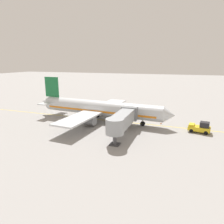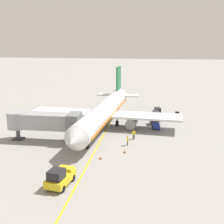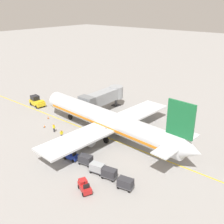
{
  "view_description": "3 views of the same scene",
  "coord_description": "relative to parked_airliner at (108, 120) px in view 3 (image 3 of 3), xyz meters",
  "views": [
    {
      "loc": [
        47.1,
        19.38,
        14.82
      ],
      "look_at": [
        3.52,
        3.71,
        3.25
      ],
      "focal_mm": 32.64,
      "sensor_mm": 36.0,
      "label": 1
    },
    {
      "loc": [
        -8.82,
        53.67,
        17.14
      ],
      "look_at": [
        -1.4,
        2.66,
        4.1
      ],
      "focal_mm": 46.96,
      "sensor_mm": 36.0,
      "label": 2
    },
    {
      "loc": [
        -34.06,
        -30.17,
        23.62
      ],
      "look_at": [
        3.15,
        0.27,
        3.85
      ],
      "focal_mm": 42.86,
      "sensor_mm": 36.0,
      "label": 3
    }
  ],
  "objects": [
    {
      "name": "ground_crew_loader",
      "position": [
        -5.5,
        9.23,
        -2.23
      ],
      "size": [
        0.28,
        0.73,
        1.69
      ],
      "color": "#232328",
      "rests_on": "ground"
    },
    {
      "name": "baggage_tug_trailing",
      "position": [
        -10.15,
        -0.62,
        -2.47
      ],
      "size": [
        1.57,
        2.64,
        1.62
      ],
      "color": "#1E339E",
      "rests_on": "ground"
    },
    {
      "name": "baggage_cart_third_in_train",
      "position": [
        -10.16,
        -8.75,
        -2.24
      ],
      "size": [
        1.69,
        2.98,
        1.58
      ],
      "color": "#4C4C51",
      "rests_on": "ground"
    },
    {
      "name": "baggage_cart_front",
      "position": [
        -9.69,
        -3.56,
        -2.24
      ],
      "size": [
        1.69,
        2.98,
        1.58
      ],
      "color": "#4C4C51",
      "rests_on": "ground"
    },
    {
      "name": "safety_cone_nose_right",
      "position": [
        -5.4,
        12.43,
        -2.9
      ],
      "size": [
        0.36,
        0.36,
        0.59
      ],
      "color": "black",
      "rests_on": "ground"
    },
    {
      "name": "baggage_cart_second_in_train",
      "position": [
        -10.24,
        -6.5,
        -2.24
      ],
      "size": [
        1.69,
        2.98,
        1.58
      ],
      "color": "#4C4C51",
      "rests_on": "ground"
    },
    {
      "name": "jet_bridge",
      "position": [
        8.81,
        8.9,
        0.27
      ],
      "size": [
        12.81,
        3.5,
        4.98
      ],
      "color": "#93999E",
      "rests_on": "ground"
    },
    {
      "name": "pushback_tractor",
      "position": [
        1.2,
        23.88,
        -2.09
      ],
      "size": [
        2.83,
        4.68,
        2.4
      ],
      "color": "gold",
      "rests_on": "ground"
    },
    {
      "name": "baggage_tug_lead",
      "position": [
        -14.38,
        -7.95,
        -2.47
      ],
      "size": [
        2.16,
        2.77,
        1.62
      ],
      "color": "#B21E1E",
      "rests_on": "ground"
    },
    {
      "name": "gate_lead_in_line",
      "position": [
        -0.69,
        0.77,
        -3.18
      ],
      "size": [
        0.24,
        80.0,
        0.01
      ],
      "primitive_type": "cube",
      "color": "gold",
      "rests_on": "ground"
    },
    {
      "name": "parked_airliner",
      "position": [
        0.0,
        0.0,
        0.0
      ],
      "size": [
        30.29,
        37.35,
        10.63
      ],
      "color": "silver",
      "rests_on": "ground"
    },
    {
      "name": "ground_plane",
      "position": [
        -0.69,
        0.77,
        -3.19
      ],
      "size": [
        400.0,
        400.0,
        0.0
      ],
      "primitive_type": "plane",
      "color": "gray"
    },
    {
      "name": "ground_crew_wing_walker",
      "position": [
        -6.29,
        6.03,
        -2.23
      ],
      "size": [
        0.7,
        0.37,
        1.69
      ],
      "color": "#232328",
      "rests_on": "ground"
    },
    {
      "name": "baggage_cart_tail_end",
      "position": [
        -10.51,
        -11.91,
        -2.24
      ],
      "size": [
        1.69,
        2.98,
        1.58
      ],
      "color": "#4C4C51",
      "rests_on": "ground"
    },
    {
      "name": "safety_cone_nose_left",
      "position": [
        -2.13,
        15.38,
        -2.9
      ],
      "size": [
        0.36,
        0.36,
        0.59
      ],
      "color": "black",
      "rests_on": "ground"
    }
  ]
}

